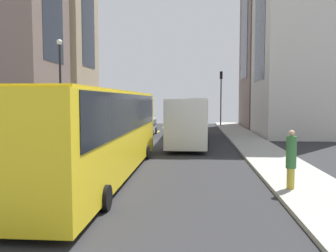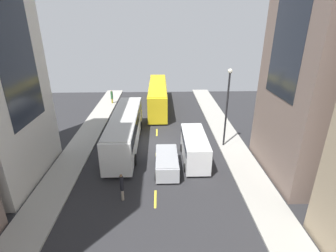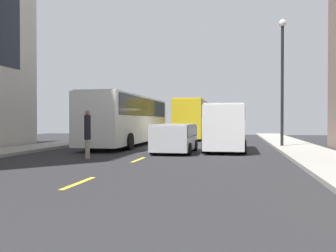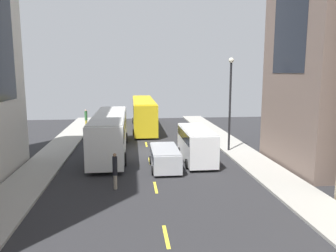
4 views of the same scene
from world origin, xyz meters
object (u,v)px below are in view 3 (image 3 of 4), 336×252
at_px(pedestrian_crossing_near, 87,133).
at_px(city_bus_white, 129,116).
at_px(delivery_van_white, 225,124).
at_px(pedestrian_walking_far, 134,125).
at_px(car_silver_0, 175,136).
at_px(streetcar_yellow, 196,117).

bearing_deg(pedestrian_crossing_near, city_bus_white, -170.38).
bearing_deg(delivery_van_white, pedestrian_walking_far, 120.90).
xyz_separation_m(city_bus_white, pedestrian_walking_far, (-3.86, 14.25, -0.78)).
xyz_separation_m(car_silver_0, pedestrian_crossing_near, (-3.31, -3.80, 0.27)).
height_order(streetcar_yellow, car_silver_0, streetcar_yellow).
distance_m(streetcar_yellow, pedestrian_walking_far, 7.49).
height_order(car_silver_0, pedestrian_crossing_near, pedestrian_crossing_near).
distance_m(delivery_van_white, pedestrian_walking_far, 20.61).
height_order(city_bus_white, streetcar_yellow, streetcar_yellow).
relative_size(city_bus_white, car_silver_0, 2.99).
xyz_separation_m(pedestrian_crossing_near, pedestrian_walking_far, (-4.69, 23.18, 0.06)).
bearing_deg(pedestrian_walking_far, city_bus_white, -25.61).
xyz_separation_m(streetcar_yellow, pedestrian_walking_far, (-7.14, 2.07, -0.90)).
height_order(streetcar_yellow, delivery_van_white, streetcar_yellow).
relative_size(delivery_van_white, car_silver_0, 1.38).
bearing_deg(city_bus_white, car_silver_0, -51.13).
distance_m(city_bus_white, pedestrian_crossing_near, 9.01).
bearing_deg(car_silver_0, delivery_van_white, 33.25).
relative_size(pedestrian_crossing_near, pedestrian_walking_far, 1.06).
height_order(city_bus_white, pedestrian_walking_far, city_bus_white).
xyz_separation_m(streetcar_yellow, delivery_van_white, (3.44, -15.62, -0.61)).
distance_m(city_bus_white, car_silver_0, 6.69).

